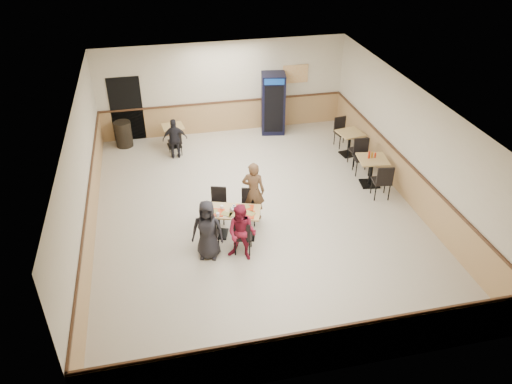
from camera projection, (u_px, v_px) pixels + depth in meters
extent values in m
plane|color=beige|center=(257.00, 212.00, 12.72)|extent=(10.00, 10.00, 0.00)
plane|color=silver|center=(257.00, 101.00, 11.12)|extent=(10.00, 10.00, 0.00)
plane|color=beige|center=(223.00, 88.00, 16.05)|extent=(8.00, 0.00, 8.00)
plane|color=beige|center=(326.00, 310.00, 7.78)|extent=(8.00, 0.00, 8.00)
plane|color=beige|center=(83.00, 179.00, 11.19)|extent=(0.00, 10.00, 10.00)
plane|color=beige|center=(410.00, 144.00, 12.64)|extent=(0.00, 10.00, 10.00)
cube|color=tan|center=(224.00, 117.00, 16.57)|extent=(7.98, 0.03, 1.00)
cube|color=tan|center=(404.00, 178.00, 13.17)|extent=(0.03, 9.98, 1.00)
cube|color=#472B19|center=(224.00, 102.00, 16.28)|extent=(7.98, 0.04, 0.06)
cube|color=black|center=(127.00, 109.00, 15.71)|extent=(1.00, 0.02, 2.10)
cube|color=orange|center=(295.00, 74.00, 16.30)|extent=(0.85, 0.02, 0.60)
cube|color=black|center=(219.00, 234.00, 11.91)|extent=(0.53, 0.53, 0.04)
cylinder|color=black|center=(218.00, 222.00, 11.73)|extent=(0.08, 0.08, 0.64)
cube|color=tan|center=(218.00, 211.00, 11.56)|extent=(0.83, 0.83, 0.04)
cube|color=black|center=(246.00, 235.00, 11.86)|extent=(0.53, 0.53, 0.04)
cylinder|color=black|center=(246.00, 224.00, 11.68)|extent=(0.08, 0.08, 0.64)
cube|color=tan|center=(246.00, 212.00, 11.51)|extent=(0.83, 0.83, 0.04)
imported|color=black|center=(208.00, 230.00, 10.87)|extent=(0.80, 0.63, 1.43)
imported|color=maroon|center=(242.00, 233.00, 10.83)|extent=(0.84, 0.79, 1.38)
imported|color=brown|center=(253.00, 191.00, 12.13)|extent=(0.65, 0.54, 1.54)
imported|color=black|center=(175.00, 139.00, 14.89)|extent=(0.74, 0.32, 1.25)
cube|color=#BF320C|center=(245.00, 215.00, 11.37)|extent=(0.50, 0.43, 0.02)
cube|color=#BF320C|center=(244.00, 208.00, 11.59)|extent=(0.50, 0.43, 0.02)
cube|color=#BF320C|center=(215.00, 212.00, 11.45)|extent=(0.50, 0.43, 0.02)
cylinder|color=silver|center=(235.00, 215.00, 11.35)|extent=(0.22, 0.22, 0.01)
cube|color=tan|center=(235.00, 215.00, 11.35)|extent=(0.27, 0.21, 0.02)
cylinder|color=silver|center=(249.00, 214.00, 11.41)|extent=(0.22, 0.22, 0.01)
cube|color=tan|center=(249.00, 213.00, 11.40)|extent=(0.29, 0.28, 0.02)
cylinder|color=silver|center=(227.00, 214.00, 11.38)|extent=(0.22, 0.22, 0.01)
cube|color=tan|center=(227.00, 214.00, 11.38)|extent=(0.29, 0.27, 0.02)
cylinder|color=silver|center=(245.00, 208.00, 11.62)|extent=(0.22, 0.22, 0.01)
cube|color=tan|center=(245.00, 207.00, 11.61)|extent=(0.28, 0.23, 0.02)
cylinder|color=silver|center=(213.00, 212.00, 11.46)|extent=(0.22, 0.22, 0.01)
cube|color=tan|center=(213.00, 212.00, 11.45)|extent=(0.25, 0.17, 0.02)
cylinder|color=white|center=(210.00, 206.00, 11.62)|extent=(0.08, 0.08, 0.09)
cylinder|color=white|center=(210.00, 214.00, 11.33)|extent=(0.08, 0.08, 0.09)
cylinder|color=white|center=(222.00, 207.00, 11.55)|extent=(0.08, 0.08, 0.09)
cylinder|color=white|center=(218.00, 215.00, 11.30)|extent=(0.08, 0.08, 0.09)
cylinder|color=#B5BDCA|center=(236.00, 209.00, 11.48)|extent=(0.07, 0.07, 0.12)
cylinder|color=#B5BDCA|center=(234.00, 207.00, 11.53)|extent=(0.07, 0.07, 0.12)
cylinder|color=#B5BDCA|center=(234.00, 208.00, 11.51)|extent=(0.07, 0.07, 0.12)
ellipsoid|color=silver|center=(232.00, 209.00, 11.48)|extent=(0.14, 0.14, 0.10)
cube|color=black|center=(369.00, 184.00, 13.86)|extent=(0.55, 0.55, 0.04)
cylinder|color=black|center=(371.00, 171.00, 13.66)|extent=(0.10, 0.10, 0.74)
cube|color=tan|center=(373.00, 159.00, 13.45)|extent=(0.86, 0.86, 0.04)
cube|color=black|center=(348.00, 154.00, 15.37)|extent=(0.52, 0.52, 0.04)
cylinder|color=black|center=(349.00, 143.00, 15.18)|extent=(0.09, 0.09, 0.68)
cube|color=tan|center=(350.00, 133.00, 14.99)|extent=(0.80, 0.80, 0.04)
cylinder|color=red|center=(369.00, 155.00, 13.41)|extent=(0.06, 0.06, 0.20)
cylinder|color=#A96D16|center=(372.00, 155.00, 13.44)|extent=(0.06, 0.06, 0.17)
cylinder|color=red|center=(375.00, 155.00, 13.46)|extent=(0.05, 0.05, 0.14)
cube|color=black|center=(175.00, 145.00, 15.86)|extent=(0.46, 0.46, 0.04)
cylinder|color=black|center=(174.00, 136.00, 15.68)|extent=(0.08, 0.08, 0.62)
cube|color=tan|center=(173.00, 127.00, 15.51)|extent=(0.71, 0.71, 0.04)
cube|color=black|center=(273.00, 103.00, 16.27)|extent=(0.87, 0.85, 1.99)
cube|color=black|center=(274.00, 109.00, 15.98)|extent=(0.60, 0.13, 1.57)
cube|color=navy|center=(274.00, 82.00, 15.49)|extent=(0.62, 0.13, 0.19)
cylinder|color=black|center=(123.00, 134.00, 15.66)|extent=(0.52, 0.52, 0.82)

